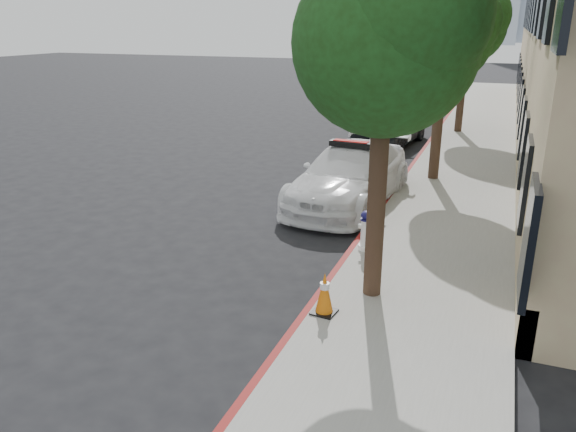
{
  "coord_description": "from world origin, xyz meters",
  "views": [
    {
      "loc": [
        4.67,
        -10.59,
        4.56
      ],
      "look_at": [
        1.0,
        -1.06,
        1.0
      ],
      "focal_mm": 35.0,
      "sensor_mm": 36.0,
      "label": 1
    }
  ],
  "objects_px": {
    "police_car": "(350,175)",
    "parked_car_mid": "(390,124)",
    "fire_hydrant": "(367,231)",
    "traffic_cone": "(325,293)",
    "parked_car_far": "(404,107)"
  },
  "relations": [
    {
      "from": "police_car",
      "to": "parked_car_mid",
      "type": "relative_size",
      "value": 1.13
    },
    {
      "from": "police_car",
      "to": "fire_hydrant",
      "type": "xyz_separation_m",
      "value": [
        1.25,
        -3.3,
        -0.21
      ]
    },
    {
      "from": "parked_car_mid",
      "to": "traffic_cone",
      "type": "bearing_deg",
      "value": -76.45
    },
    {
      "from": "parked_car_mid",
      "to": "fire_hydrant",
      "type": "relative_size",
      "value": 5.77
    },
    {
      "from": "police_car",
      "to": "fire_hydrant",
      "type": "distance_m",
      "value": 3.53
    },
    {
      "from": "parked_car_mid",
      "to": "fire_hydrant",
      "type": "height_order",
      "value": "parked_car_mid"
    },
    {
      "from": "fire_hydrant",
      "to": "traffic_cone",
      "type": "distance_m",
      "value": 2.82
    },
    {
      "from": "traffic_cone",
      "to": "police_car",
      "type": "bearing_deg",
      "value": 101.56
    },
    {
      "from": "police_car",
      "to": "fire_hydrant",
      "type": "relative_size",
      "value": 6.53
    },
    {
      "from": "police_car",
      "to": "parked_car_mid",
      "type": "height_order",
      "value": "police_car"
    },
    {
      "from": "police_car",
      "to": "parked_car_far",
      "type": "xyz_separation_m",
      "value": [
        -0.98,
        13.54,
        -0.12
      ]
    },
    {
      "from": "fire_hydrant",
      "to": "traffic_cone",
      "type": "relative_size",
      "value": 1.19
    },
    {
      "from": "parked_car_mid",
      "to": "fire_hydrant",
      "type": "xyz_separation_m",
      "value": [
        1.75,
        -11.12,
        -0.26
      ]
    },
    {
      "from": "parked_car_far",
      "to": "traffic_cone",
      "type": "height_order",
      "value": "parked_car_far"
    },
    {
      "from": "parked_car_far",
      "to": "traffic_cone",
      "type": "distance_m",
      "value": 19.78
    }
  ]
}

